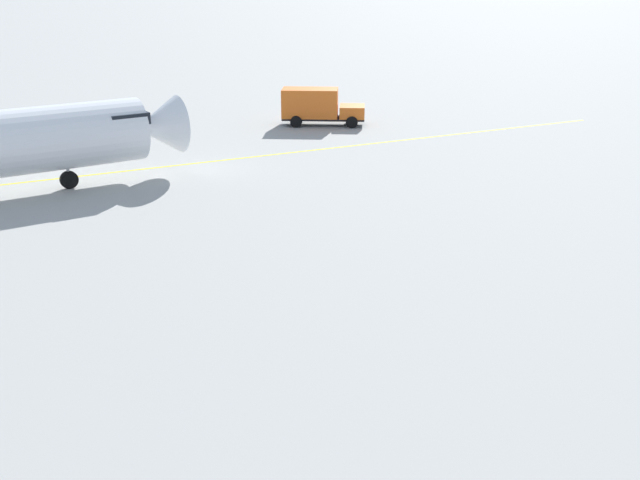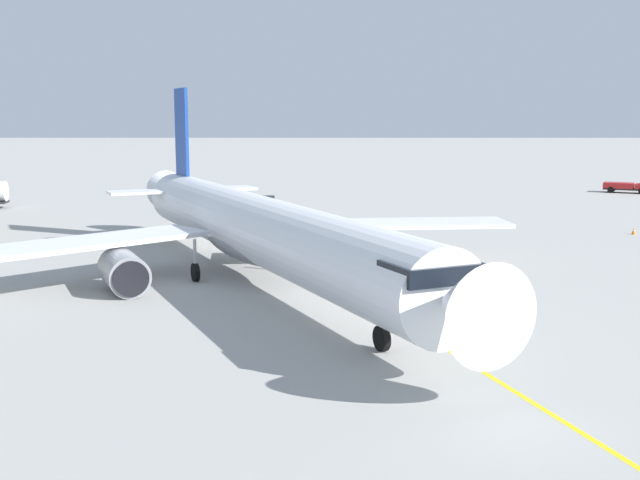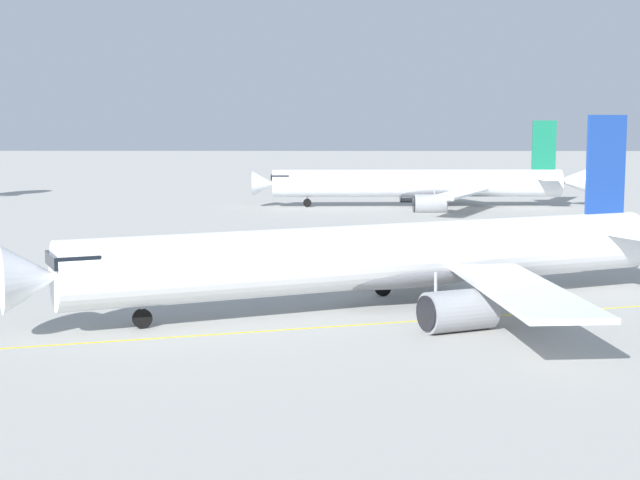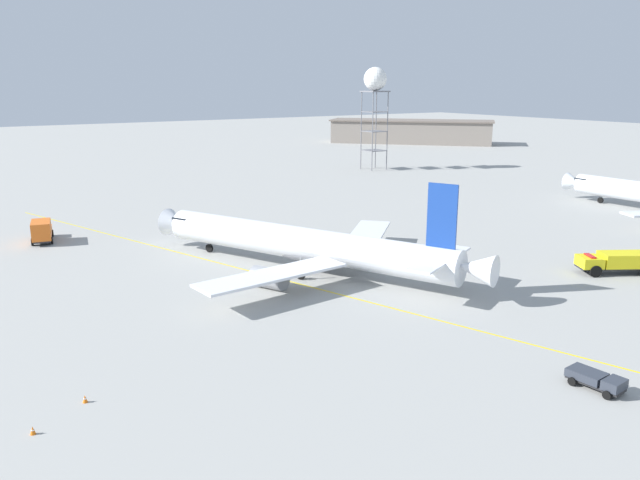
# 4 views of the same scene
# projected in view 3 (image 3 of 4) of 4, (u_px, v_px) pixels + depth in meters

# --- Properties ---
(ground_plane) EXTENTS (600.00, 600.00, 0.00)m
(ground_plane) POSITION_uv_depth(u_px,v_px,m) (437.00, 299.00, 61.92)
(ground_plane) COLOR #9E9E99
(airliner_main) EXTENTS (34.50, 42.72, 11.87)m
(airliner_main) POSITION_uv_depth(u_px,v_px,m) (389.00, 258.00, 59.11)
(airliner_main) COLOR white
(airliner_main) RESTS_ON ground_plane
(airliner_secondary) EXTENTS (37.32, 44.80, 11.66)m
(airliner_secondary) POSITION_uv_depth(u_px,v_px,m) (421.00, 185.00, 127.63)
(airliner_secondary) COLOR silver
(airliner_secondary) RESTS_ON ground_plane
(fire_tender_truck) EXTENTS (9.30, 6.99, 2.50)m
(fire_tender_truck) POSITION_uv_depth(u_px,v_px,m) (596.00, 228.00, 88.86)
(fire_tender_truck) COLOR #232326
(fire_tender_truck) RESTS_ON ground_plane
(taxiway_centreline) EXTENTS (38.43, 117.75, 0.01)m
(taxiway_centreline) POSITION_uv_depth(u_px,v_px,m) (447.00, 319.00, 55.74)
(taxiway_centreline) COLOR yellow
(taxiway_centreline) RESTS_ON ground_plane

